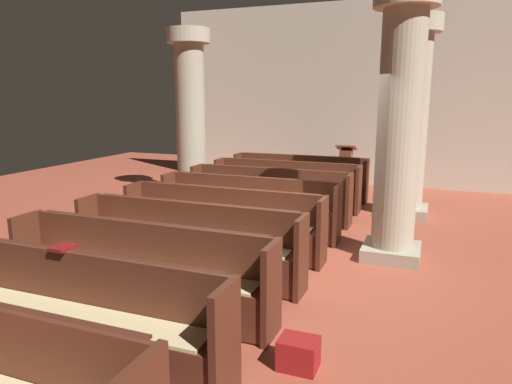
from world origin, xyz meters
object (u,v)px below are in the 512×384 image
at_px(pew_row_0, 299,176).
at_px(pew_row_1, 286,183).
at_px(pew_row_2, 269,193).
at_px(lectern, 346,170).
at_px(pew_row_6, 138,267).
at_px(pew_row_4, 222,220).
at_px(hymn_book, 63,247).
at_px(pillar_aisle_side, 410,115).
at_px(pew_row_3, 248,205).
at_px(pillar_far_side, 190,112).
at_px(pew_row_7, 67,308).
at_px(kneeler_box_red, 298,353).
at_px(pew_row_5, 187,240).
at_px(pillar_aisle_rear, 399,123).

relative_size(pew_row_0, pew_row_1, 1.00).
height_order(pew_row_0, pew_row_2, same).
distance_m(pew_row_2, lectern, 3.44).
distance_m(pew_row_0, pew_row_6, 6.03).
height_order(pew_row_4, hymn_book, hymn_book).
height_order(pew_row_4, pew_row_6, same).
distance_m(pew_row_0, pillar_aisle_side, 2.80).
height_order(lectern, hymn_book, lectern).
bearing_deg(pew_row_0, pew_row_1, -90.00).
height_order(pew_row_3, pillar_far_side, pillar_far_side).
height_order(pew_row_6, lectern, lectern).
relative_size(pew_row_7, pillar_aisle_side, 0.83).
distance_m(pew_row_4, hymn_book, 2.86).
xyz_separation_m(pillar_far_side, kneeler_box_red, (4.08, -5.61, -1.75)).
bearing_deg(pew_row_2, pew_row_5, -90.00).
height_order(pew_row_3, pew_row_7, same).
height_order(pew_row_5, pillar_far_side, pillar_far_side).
distance_m(pew_row_5, kneeler_box_red, 2.33).
relative_size(pew_row_0, pew_row_3, 1.00).
distance_m(pew_row_3, pillar_far_side, 3.44).
xyz_separation_m(pew_row_1, hymn_book, (-0.17, -5.84, 0.45)).
bearing_deg(kneeler_box_red, pew_row_4, 127.36).
bearing_deg(kneeler_box_red, pillar_aisle_side, 85.26).
xyz_separation_m(pew_row_2, pillar_aisle_rear, (2.30, -1.36, 1.39)).
bearing_deg(pillar_aisle_side, pew_row_1, -174.96).
bearing_deg(pew_row_4, pew_row_6, -90.00).
xyz_separation_m(pew_row_4, pillar_aisle_side, (2.30, 3.22, 1.39)).
bearing_deg(pew_row_0, pew_row_5, -90.00).
bearing_deg(pew_row_2, pew_row_4, -90.00).
distance_m(pew_row_0, pew_row_3, 3.01).
distance_m(pew_row_2, pillar_aisle_side, 2.95).
relative_size(pew_row_4, hymn_book, 14.28).
bearing_deg(pillar_far_side, pew_row_6, -66.67).
relative_size(hymn_book, kneeler_box_red, 0.65).
bearing_deg(lectern, hymn_book, -96.62).
distance_m(pew_row_5, pillar_aisle_rear, 3.16).
bearing_deg(pew_row_3, pew_row_6, -90.00).
distance_m(pew_row_1, pew_row_2, 1.00).
xyz_separation_m(pew_row_0, hymn_book, (-0.17, -6.84, 0.45)).
height_order(pew_row_1, lectern, lectern).
bearing_deg(pew_row_1, lectern, 71.58).
xyz_separation_m(pew_row_6, lectern, (0.78, 7.37, -0.04)).
bearing_deg(pew_row_3, lectern, 79.84).
distance_m(pew_row_1, pillar_far_side, 2.65).
xyz_separation_m(pew_row_0, pew_row_6, (0.00, -6.03, 0.00)).
bearing_deg(pillar_far_side, pew_row_7, -70.12).
relative_size(pew_row_7, pillar_far_side, 0.83).
xyz_separation_m(lectern, hymn_book, (-0.95, -8.18, 0.49)).
xyz_separation_m(pew_row_0, pew_row_4, (0.00, -4.02, 0.00)).
relative_size(pew_row_5, pillar_aisle_side, 0.83).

